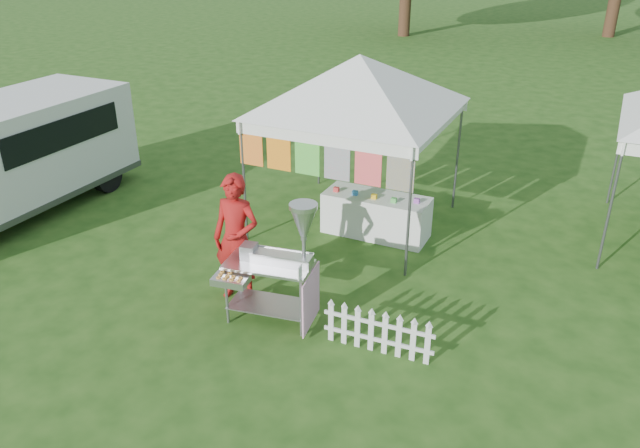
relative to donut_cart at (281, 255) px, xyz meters
The scene contains 7 objects.
ground 1.10m from the donut_cart, 152.24° to the right, with size 120.00×120.00×0.00m, color #204614.
canopy_main 3.87m from the donut_cart, 95.57° to the left, with size 4.24×4.24×3.45m.
donut_cart is the anchor object (origin of this frame).
vendor 0.92m from the donut_cart, 161.55° to the left, with size 0.69×0.45×1.88m, color maroon.
cargo_van 6.35m from the donut_cart, 169.97° to the left, with size 1.98×4.92×2.04m.
picket_fence 1.58m from the donut_cart, ahead, with size 1.44×0.10×0.56m.
display_table 3.12m from the donut_cart, 86.75° to the left, with size 1.80×0.70×0.72m, color white.
Camera 1 is at (3.82, -5.99, 4.88)m, focal length 35.00 mm.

